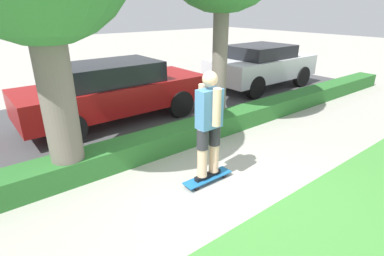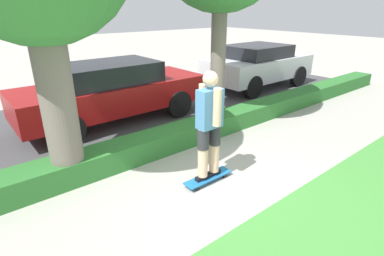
{
  "view_description": "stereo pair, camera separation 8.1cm",
  "coord_description": "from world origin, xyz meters",
  "px_view_note": "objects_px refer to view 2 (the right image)",
  "views": [
    {
      "loc": [
        -3.0,
        -3.2,
        2.78
      ],
      "look_at": [
        -0.03,
        0.6,
        0.82
      ],
      "focal_mm": 28.0,
      "sensor_mm": 36.0,
      "label": 1
    },
    {
      "loc": [
        -3.06,
        -3.15,
        2.78
      ],
      "look_at": [
        -0.03,
        0.6,
        0.82
      ],
      "focal_mm": 28.0,
      "sensor_mm": 36.0,
      "label": 2
    }
  ],
  "objects_px": {
    "parked_car_rear": "(258,65)",
    "parked_car_middle": "(112,90)",
    "skateboard": "(208,178)",
    "skater_person": "(209,124)"
  },
  "relations": [
    {
      "from": "parked_car_rear",
      "to": "skateboard",
      "type": "bearing_deg",
      "value": -147.85
    },
    {
      "from": "skateboard",
      "to": "skater_person",
      "type": "distance_m",
      "value": 0.98
    },
    {
      "from": "parked_car_rear",
      "to": "skater_person",
      "type": "bearing_deg",
      "value": -147.85
    },
    {
      "from": "parked_car_middle",
      "to": "parked_car_rear",
      "type": "xyz_separation_m",
      "value": [
        5.68,
        -0.02,
        0.02
      ]
    },
    {
      "from": "skateboard",
      "to": "parked_car_middle",
      "type": "height_order",
      "value": "parked_car_middle"
    },
    {
      "from": "skater_person",
      "to": "parked_car_rear",
      "type": "xyz_separation_m",
      "value": [
        5.75,
        3.73,
        -0.23
      ]
    },
    {
      "from": "parked_car_middle",
      "to": "parked_car_rear",
      "type": "bearing_deg",
      "value": -0.64
    },
    {
      "from": "parked_car_rear",
      "to": "parked_car_middle",
      "type": "bearing_deg",
      "value": 179.01
    },
    {
      "from": "skateboard",
      "to": "parked_car_rear",
      "type": "bearing_deg",
      "value": 32.96
    },
    {
      "from": "parked_car_middle",
      "to": "parked_car_rear",
      "type": "height_order",
      "value": "parked_car_rear"
    }
  ]
}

